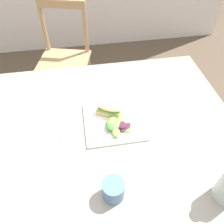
% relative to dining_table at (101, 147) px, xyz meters
% --- Properties ---
extents(dining_table, '(1.22, 0.99, 0.74)m').
position_rel_dining_table_xyz_m(dining_table, '(0.00, 0.00, 0.00)').
color(dining_table, gray).
rests_on(dining_table, ground).
extents(chair_wooden_far, '(0.49, 0.49, 0.87)m').
position_rel_dining_table_xyz_m(chair_wooden_far, '(-0.18, 1.03, -0.17)').
color(chair_wooden_far, tan).
rests_on(chair_wooden_far, ground).
extents(plate_lunch, '(0.26, 0.26, 0.01)m').
position_rel_dining_table_xyz_m(plate_lunch, '(0.07, 0.05, 0.12)').
color(plate_lunch, white).
rests_on(plate_lunch, dining_table).
extents(sandwich_half_front, '(0.12, 0.10, 0.06)m').
position_rel_dining_table_xyz_m(sandwich_half_front, '(0.05, 0.09, 0.16)').
color(sandwich_half_front, '#DBB270').
rests_on(sandwich_half_front, plate_lunch).
extents(salad_mixed_greens, '(0.12, 0.13, 0.03)m').
position_rel_dining_table_xyz_m(salad_mixed_greens, '(0.08, 0.01, 0.14)').
color(salad_mixed_greens, '#6B9E47').
rests_on(salad_mixed_greens, plate_lunch).
extents(napkin_folded, '(0.11, 0.23, 0.00)m').
position_rel_dining_table_xyz_m(napkin_folded, '(-0.19, 0.08, 0.12)').
color(napkin_folded, white).
rests_on(napkin_folded, dining_table).
extents(fork_on_napkin, '(0.03, 0.19, 0.00)m').
position_rel_dining_table_xyz_m(fork_on_napkin, '(-0.19, 0.10, 0.12)').
color(fork_on_napkin, silver).
rests_on(fork_on_napkin, napkin_folded).
extents(cup_extra_side, '(0.08, 0.08, 0.08)m').
position_rel_dining_table_xyz_m(cup_extra_side, '(0.01, -0.28, 0.16)').
color(cup_extra_side, '#4C6B93').
rests_on(cup_extra_side, dining_table).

